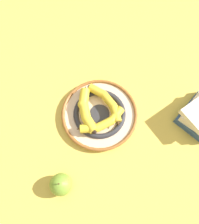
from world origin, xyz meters
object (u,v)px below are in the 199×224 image
decorative_bowl (100,114)px  banana_c (86,109)px  banana_b (107,102)px  apple (61,184)px  banana_a (102,123)px

decorative_bowl → banana_c: size_ratio=1.85×
banana_b → apple: 0.36m
decorative_bowl → banana_a: banana_a is taller
apple → decorative_bowl: bearing=-169.3°
banana_a → banana_c: size_ratio=1.14×
decorative_bowl → banana_a: bearing=49.7°
banana_c → apple: apple is taller
banana_a → banana_b: bearing=48.9°
decorative_bowl → apple: (0.30, 0.06, 0.02)m
banana_c → banana_a: bearing=37.1°
banana_a → apple: apple is taller
decorative_bowl → banana_a: size_ratio=1.62×
decorative_bowl → banana_c: 0.06m
banana_c → decorative_bowl: bearing=71.9°
decorative_bowl → apple: apple is taller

